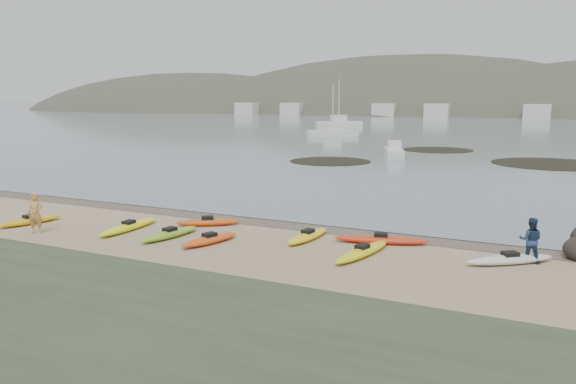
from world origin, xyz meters
The scene contains 9 objects.
ground centered at (0.00, 0.00, 0.00)m, with size 600.00×600.00×0.00m, color tan.
wet_sand centered at (0.00, -0.30, 0.00)m, with size 60.00×60.00×0.00m, color brown.
water centered at (0.00, 300.00, 0.01)m, with size 1200.00×1200.00×0.00m, color slate.
kayaks centered at (0.12, -3.79, 0.17)m, with size 23.72×6.33×0.34m.
person_west centered at (-9.14, -7.03, 0.93)m, with size 0.68×0.44×1.85m, color tan.
person_east centered at (11.02, -2.14, 0.85)m, with size 0.82×0.64×1.70m, color navy.
kelp_mats centered at (3.02, 32.56, 0.03)m, with size 27.87×23.78×0.04m.
moored_boats centered at (3.11, 75.39, 0.58)m, with size 93.09×88.19×1.30m.
far_town centered at (6.00, 145.00, 2.00)m, with size 199.00×5.00×4.00m.
Camera 1 is at (11.75, -24.15, 6.08)m, focal length 35.00 mm.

